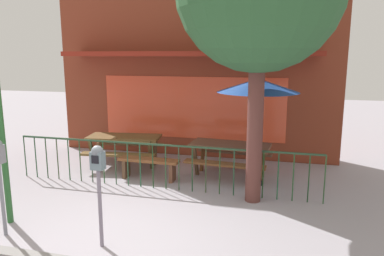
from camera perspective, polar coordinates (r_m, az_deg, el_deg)
The scene contains 8 objects.
ground at distance 6.14m, azimuth -11.82°, elevation -15.81°, with size 40.00×40.00×0.00m, color #9D969F.
pub_storefront at distance 10.22m, azimuth 0.28°, elevation 11.79°, with size 7.80×1.51×5.78m.
patio_fence_front at distance 7.70m, azimuth -5.12°, elevation -4.69°, with size 6.58×0.04×0.97m.
picnic_table_left at distance 9.43m, azimuth -10.47°, elevation -2.19°, with size 1.96×1.59×0.79m.
picnic_table_right at distance 8.52m, azimuth 5.90°, elevation -3.50°, with size 1.89×1.49×0.79m.
patio_umbrella at distance 7.80m, azimuth 10.20°, elevation 6.37°, with size 1.71×1.71×2.29m.
patio_bench at distance 8.38m, azimuth -6.72°, elevation -5.60°, with size 1.41×0.34×0.48m.
parking_meter_near at distance 5.39m, azimuth -14.35°, elevation -6.23°, with size 0.18×0.17×1.53m.
Camera 1 is at (2.51, -4.87, 2.76)m, focal length 34.40 mm.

